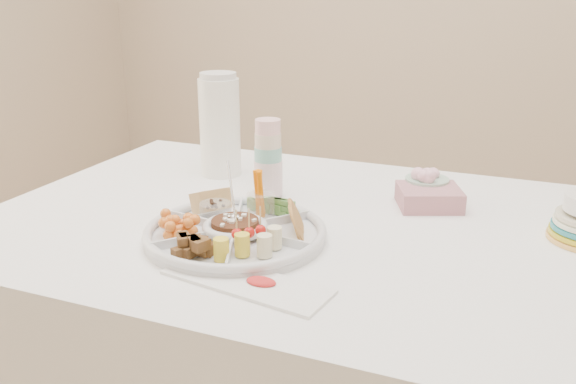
% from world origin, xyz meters
% --- Properties ---
extents(dining_table, '(1.52, 1.02, 0.76)m').
position_xyz_m(dining_table, '(0.00, 0.00, 0.38)').
color(dining_table, white).
rests_on(dining_table, floor).
extents(party_tray, '(0.43, 0.43, 0.04)m').
position_xyz_m(party_tray, '(-0.12, -0.16, 0.78)').
color(party_tray, silver).
rests_on(party_tray, dining_table).
extents(bean_dip, '(0.11, 0.11, 0.04)m').
position_xyz_m(bean_dip, '(-0.12, -0.16, 0.79)').
color(bean_dip, '#38130B').
rests_on(bean_dip, party_tray).
extents(tortillas, '(0.11, 0.11, 0.06)m').
position_xyz_m(tortillas, '(0.00, -0.12, 0.80)').
color(tortillas, '#A37746').
rests_on(tortillas, party_tray).
extents(carrot_cucumber, '(0.14, 0.14, 0.11)m').
position_xyz_m(carrot_cucumber, '(-0.10, -0.04, 0.82)').
color(carrot_cucumber, orange).
rests_on(carrot_cucumber, party_tray).
extents(pita_raisins, '(0.11, 0.11, 0.05)m').
position_xyz_m(pita_raisins, '(-0.22, -0.08, 0.80)').
color(pita_raisins, tan).
rests_on(pita_raisins, party_tray).
extents(cherries, '(0.12, 0.12, 0.04)m').
position_xyz_m(cherries, '(-0.24, -0.21, 0.79)').
color(cherries, '#CA6D12').
rests_on(cherries, party_tray).
extents(granola_chunks, '(0.10, 0.10, 0.04)m').
position_xyz_m(granola_chunks, '(-0.14, -0.29, 0.79)').
color(granola_chunks, '#4E3517').
rests_on(granola_chunks, party_tray).
extents(banana_tomato, '(0.11, 0.11, 0.08)m').
position_xyz_m(banana_tomato, '(-0.02, -0.25, 0.82)').
color(banana_tomato, '#D2B953').
rests_on(banana_tomato, party_tray).
extents(cup_stack, '(0.08, 0.08, 0.20)m').
position_xyz_m(cup_stack, '(-0.17, 0.12, 0.86)').
color(cup_stack, beige).
rests_on(cup_stack, dining_table).
extents(thermos, '(0.12, 0.12, 0.29)m').
position_xyz_m(thermos, '(-0.37, 0.24, 0.90)').
color(thermos, white).
rests_on(thermos, dining_table).
extents(flower_bowl, '(0.12, 0.12, 0.08)m').
position_xyz_m(flower_bowl, '(0.21, 0.25, 0.80)').
color(flower_bowl, '#98B7A7').
rests_on(flower_bowl, dining_table).
extents(napkin_stack, '(0.18, 0.17, 0.05)m').
position_xyz_m(napkin_stack, '(0.23, 0.19, 0.78)').
color(napkin_stack, '#B2737C').
rests_on(napkin_stack, dining_table).
extents(placemat, '(0.33, 0.16, 0.01)m').
position_xyz_m(placemat, '(-0.01, -0.33, 0.76)').
color(placemat, silver).
rests_on(placemat, dining_table).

